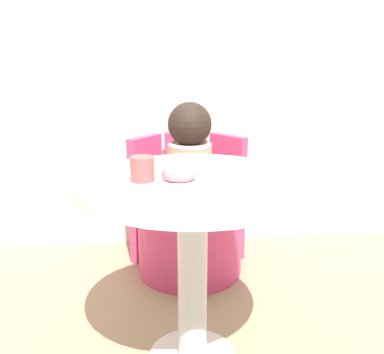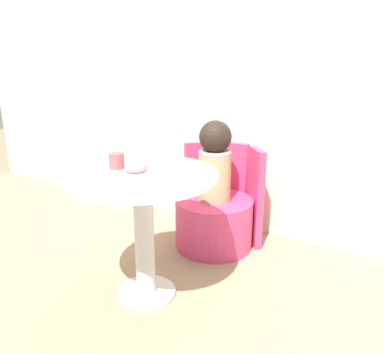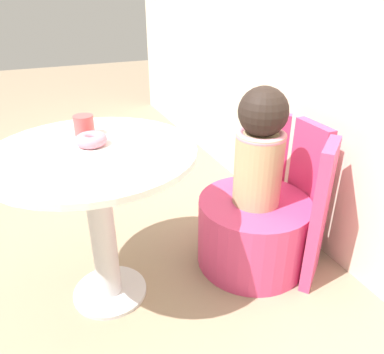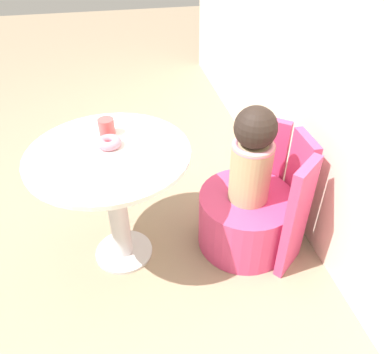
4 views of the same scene
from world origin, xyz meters
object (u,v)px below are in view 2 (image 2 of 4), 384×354
round_table (143,204)px  child_figure (215,161)px  donut (136,167)px  tub_chair (214,223)px  cup (117,161)px

round_table → child_figure: bearing=85.8°
round_table → donut: donut is taller
tub_chair → round_table: bearing=-94.2°
child_figure → donut: size_ratio=4.52×
tub_chair → donut: (-0.10, -0.72, 0.57)m
tub_chair → donut: 0.92m
round_table → donut: (-0.05, 0.01, 0.20)m
child_figure → donut: bearing=-97.8°
donut → cup: (-0.13, -0.01, 0.02)m
child_figure → cup: size_ratio=6.58×
round_table → cup: (-0.17, 0.00, 0.22)m
round_table → cup: size_ratio=9.55×
child_figure → donut: child_figure is taller
tub_chair → donut: size_ratio=4.47×
child_figure → donut: 0.73m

